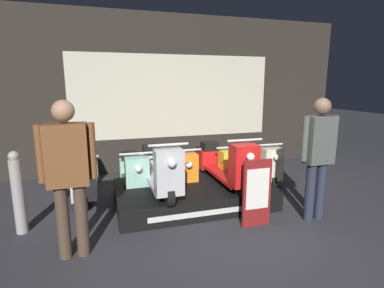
{
  "coord_description": "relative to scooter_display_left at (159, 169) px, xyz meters",
  "views": [
    {
      "loc": [
        -1.5,
        -3.02,
        1.82
      ],
      "look_at": [
        -0.08,
        1.6,
        0.84
      ],
      "focal_mm": 28.0,
      "sensor_mm": 36.0,
      "label": 1
    }
  ],
  "objects": [
    {
      "name": "shop_wall_back",
      "position": [
        0.73,
        2.06,
        1.0
      ],
      "size": [
        7.64,
        0.09,
        3.2
      ],
      "color": "#28231E",
      "rests_on": "ground_plane"
    },
    {
      "name": "display_platform",
      "position": [
        0.52,
        0.04,
        -0.45
      ],
      "size": [
        2.3,
        1.39,
        0.29
      ],
      "color": "black",
      "rests_on": "ground_plane"
    },
    {
      "name": "street_bollard",
      "position": [
        -1.78,
        -0.24,
        -0.08
      ],
      "size": [
        0.14,
        0.14,
        1.04
      ],
      "color": "gray",
      "rests_on": "ground_plane"
    },
    {
      "name": "person_right_browsing",
      "position": [
        1.93,
        -0.98,
        0.35
      ],
      "size": [
        0.53,
        0.21,
        1.64
      ],
      "color": "#232838",
      "rests_on": "ground_plane"
    },
    {
      "name": "scooter_display_left",
      "position": [
        0.0,
        0.0,
        0.0
      ],
      "size": [
        0.5,
        1.72,
        0.81
      ],
      "color": "black",
      "rests_on": "display_platform"
    },
    {
      "name": "scooter_backrow_0",
      "position": [
        -1.07,
        0.89,
        -0.29
      ],
      "size": [
        0.5,
        1.72,
        0.81
      ],
      "color": "black",
      "rests_on": "ground_plane"
    },
    {
      "name": "ground_plane",
      "position": [
        0.73,
        -1.11,
        -0.6
      ],
      "size": [
        30.0,
        30.0,
        0.0
      ],
      "primitive_type": "plane",
      "color": "#2D2D33"
    },
    {
      "name": "person_left_browsing",
      "position": [
        -1.12,
        -0.98,
        0.38
      ],
      "size": [
        0.56,
        0.23,
        1.66
      ],
      "color": "#473828",
      "rests_on": "ground_plane"
    },
    {
      "name": "price_sign_board",
      "position": [
        1.07,
        -0.93,
        -0.15
      ],
      "size": [
        0.38,
        0.04,
        0.88
      ],
      "color": "maroon",
      "rests_on": "ground_plane"
    },
    {
      "name": "scooter_display_right",
      "position": [
        1.03,
        0.0,
        0.0
      ],
      "size": [
        0.5,
        1.72,
        0.81
      ],
      "color": "black",
      "rests_on": "display_platform"
    },
    {
      "name": "scooter_backrow_2",
      "position": [
        0.47,
        0.89,
        -0.29
      ],
      "size": [
        0.5,
        1.72,
        0.81
      ],
      "color": "black",
      "rests_on": "ground_plane"
    },
    {
      "name": "scooter_backrow_3",
      "position": [
        1.24,
        0.89,
        -0.29
      ],
      "size": [
        0.5,
        1.72,
        0.81
      ],
      "color": "black",
      "rests_on": "ground_plane"
    },
    {
      "name": "scooter_backrow_1",
      "position": [
        -0.3,
        0.89,
        -0.29
      ],
      "size": [
        0.5,
        1.72,
        0.81
      ],
      "color": "black",
      "rests_on": "ground_plane"
    },
    {
      "name": "scooter_backrow_4",
      "position": [
        2.01,
        0.89,
        -0.29
      ],
      "size": [
        0.5,
        1.72,
        0.81
      ],
      "color": "black",
      "rests_on": "ground_plane"
    }
  ]
}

